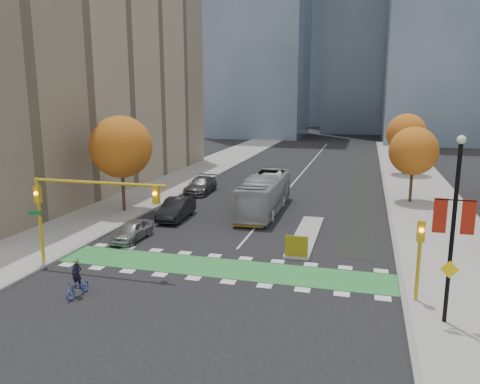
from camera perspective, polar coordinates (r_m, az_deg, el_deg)
The scene contains 23 objects.
ground at distance 26.27m, azimuth -3.33°, elevation -10.34°, with size 300.00×300.00×0.00m, color black.
sidewalk_west at distance 49.03m, azimuth -10.96°, elevation 0.00°, with size 7.00×120.00×0.15m, color gray.
sidewalk_east at distance 44.54m, azimuth 22.10°, elevation -1.84°, with size 7.00×120.00×0.15m, color gray.
curb_west at distance 47.62m, azimuth -7.17°, elevation -0.22°, with size 0.30×120.00×0.16m, color gray.
curb_east at distance 44.23m, azimuth 17.60°, elevation -1.61°, with size 0.30×120.00×0.16m, color gray.
bike_crossing at distance 27.60m, azimuth -2.34°, elevation -9.21°, with size 20.00×3.00×0.01m, color #2B8438.
centre_line at distance 64.31m, azimuth 7.99°, elevation 2.81°, with size 0.15×70.00×0.01m, color silver.
bike_lane_paint at distance 53.98m, azimuth 14.55°, elevation 0.83°, with size 2.50×50.00×0.01m, color black.
median_island at distance 33.75m, azimuth 8.05°, elevation -5.24°, with size 1.60×10.00×0.16m, color gray.
hazard_board at distance 28.99m, azimuth 6.89°, elevation -6.58°, with size 1.40×0.12×1.30m, color yellow.
building_west at distance 55.22m, azimuth -20.67°, elevation 13.74°, with size 16.00×44.00×25.00m, color gray.
tower_far at distance 166.25m, azimuth 11.65°, elevation 21.96°, with size 26.00×26.00×80.00m, color #47566B.
tree_west at distance 40.49m, azimuth -14.30°, elevation 5.35°, with size 5.20×5.20×8.22m.
tree_east_near at distance 45.54m, azimuth 20.40°, elevation 4.70°, with size 4.40×4.40×7.08m.
tree_east_far at distance 61.43m, azimuth 19.61°, elevation 6.75°, with size 4.80×4.80×7.65m.
traffic_signal_west at distance 28.11m, azimuth -19.30°, elevation -0.91°, with size 8.53×0.56×5.20m.
traffic_signal_east at distance 23.82m, azimuth 21.06°, elevation -6.50°, with size 0.35×0.43×4.10m.
banner_lamppost at distance 21.55m, azimuth 24.58°, elevation -3.47°, with size 1.65×0.36×8.28m.
cyclist at distance 25.07m, azimuth -19.19°, elevation -10.51°, with size 0.67×1.72×1.96m.
bus at distance 40.04m, azimuth 3.01°, elevation -0.19°, with size 2.69×11.51×3.21m, color #9A9FA1.
parked_car_a at distance 33.29m, azimuth -13.06°, elevation -4.59°, with size 1.61×4.01×1.37m, color #949499.
parked_car_b at distance 38.18m, azimuth -7.78°, elevation -2.05°, with size 1.77×5.07×1.67m, color black.
parked_car_c at distance 48.01m, azimuth -4.82°, elevation 0.82°, with size 2.27×5.57×1.62m, color #4C4C51.
Camera 1 is at (7.79, -23.07, 9.87)m, focal length 35.00 mm.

